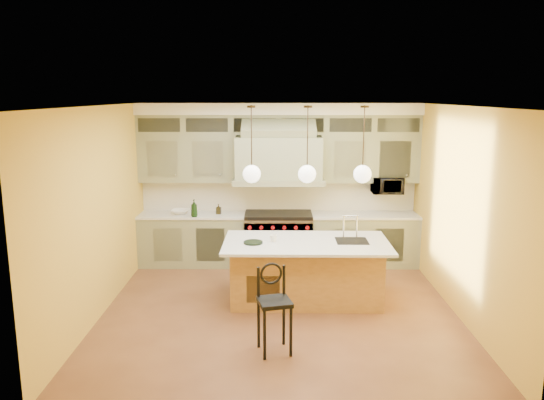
{
  "coord_description": "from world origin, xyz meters",
  "views": [
    {
      "loc": [
        -0.07,
        -7.12,
        3.05
      ],
      "look_at": [
        -0.11,
        0.7,
        1.49
      ],
      "focal_mm": 35.0,
      "sensor_mm": 36.0,
      "label": 1
    }
  ],
  "objects_px": {
    "range": "(278,239)",
    "counter_stool": "(274,303)",
    "kitchen_island": "(306,270)",
    "microwave": "(387,185)"
  },
  "relations": [
    {
      "from": "microwave",
      "to": "counter_stool",
      "type": "bearing_deg",
      "value": -120.54
    },
    {
      "from": "counter_stool",
      "to": "microwave",
      "type": "bearing_deg",
      "value": 45.11
    },
    {
      "from": "range",
      "to": "counter_stool",
      "type": "bearing_deg",
      "value": -91.3
    },
    {
      "from": "counter_stool",
      "to": "range",
      "type": "bearing_deg",
      "value": 74.36
    },
    {
      "from": "range",
      "to": "microwave",
      "type": "height_order",
      "value": "microwave"
    },
    {
      "from": "range",
      "to": "counter_stool",
      "type": "height_order",
      "value": "counter_stool"
    },
    {
      "from": "counter_stool",
      "to": "microwave",
      "type": "xyz_separation_m",
      "value": [
        2.03,
        3.43,
        0.84
      ]
    },
    {
      "from": "kitchen_island",
      "to": "microwave",
      "type": "distance_m",
      "value": 2.57
    },
    {
      "from": "range",
      "to": "microwave",
      "type": "xyz_separation_m",
      "value": [
        1.95,
        0.11,
        0.96
      ]
    },
    {
      "from": "range",
      "to": "kitchen_island",
      "type": "relative_size",
      "value": 0.49
    }
  ]
}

